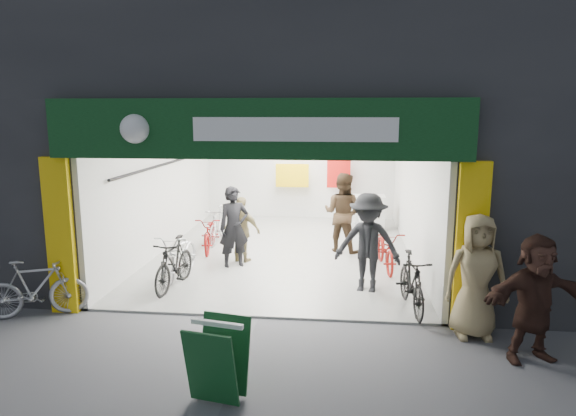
% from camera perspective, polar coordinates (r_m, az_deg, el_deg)
% --- Properties ---
extents(ground, '(60.00, 60.00, 0.00)m').
position_cam_1_polar(ground, '(8.53, -3.32, -12.15)').
color(ground, '#56565B').
rests_on(ground, ground).
extents(building, '(17.00, 10.27, 8.00)m').
position_cam_1_polar(building, '(12.79, 4.43, 15.17)').
color(building, '#232326').
rests_on(building, ground).
extents(bike_left_front, '(0.71, 1.85, 0.96)m').
position_cam_1_polar(bike_left_front, '(10.52, -11.91, -5.16)').
color(bike_left_front, silver).
rests_on(bike_left_front, ground).
extents(bike_left_midfront, '(0.63, 1.67, 0.98)m').
position_cam_1_polar(bike_left_midfront, '(9.92, -12.55, -6.08)').
color(bike_left_midfront, black).
rests_on(bike_left_midfront, ground).
extents(bike_left_midback, '(0.79, 1.71, 0.87)m').
position_cam_1_polar(bike_left_midback, '(12.42, -8.60, -2.82)').
color(bike_left_midback, maroon).
rests_on(bike_left_midback, ground).
extents(bike_left_back, '(0.47, 1.58, 0.94)m').
position_cam_1_polar(bike_left_back, '(13.13, -7.77, -1.89)').
color(bike_left_back, '#AAABAF').
rests_on(bike_left_back, ground).
extents(bike_right_front, '(0.63, 1.67, 0.98)m').
position_cam_1_polar(bike_right_front, '(8.90, 13.57, -8.09)').
color(bike_right_front, black).
rests_on(bike_right_front, ground).
extents(bike_right_mid, '(0.75, 1.72, 0.88)m').
position_cam_1_polar(bike_right_mid, '(11.07, 10.82, -4.54)').
color(bike_right_mid, maroon).
rests_on(bike_right_mid, ground).
extents(bike_right_back, '(0.60, 1.59, 0.93)m').
position_cam_1_polar(bike_right_back, '(13.63, 8.01, -1.46)').
color(bike_right_back, '#B3B3B8').
rests_on(bike_right_back, ground).
extents(parked_bike, '(1.66, 1.03, 0.97)m').
position_cam_1_polar(parked_bike, '(9.37, -26.25, -8.00)').
color(parked_bike, '#A6A5AA').
rests_on(parked_bike, ground).
extents(customer_a, '(0.76, 0.67, 1.76)m').
position_cam_1_polar(customer_a, '(10.93, -6.02, -2.20)').
color(customer_a, black).
rests_on(customer_a, ground).
extents(customer_b, '(1.12, 1.00, 1.90)m').
position_cam_1_polar(customer_b, '(12.15, 6.06, -0.56)').
color(customer_b, '#372719').
rests_on(customer_b, ground).
extents(customer_c, '(1.32, 0.92, 1.86)m').
position_cam_1_polar(customer_c, '(9.50, 8.85, -3.93)').
color(customer_c, black).
rests_on(customer_c, ground).
extents(customer_d, '(0.94, 0.61, 1.49)m').
position_cam_1_polar(customer_d, '(11.28, -5.14, -2.50)').
color(customer_d, '#948456').
rests_on(customer_d, ground).
extents(pedestrian_near, '(0.93, 0.62, 1.86)m').
position_cam_1_polar(pedestrian_near, '(8.07, 20.20, -7.13)').
color(pedestrian_near, '#988458').
rests_on(pedestrian_near, ground).
extents(pedestrian_far, '(1.70, 0.94, 1.74)m').
position_cam_1_polar(pedestrian_far, '(7.63, 25.74, -9.03)').
color(pedestrian_far, '#341F18').
rests_on(pedestrian_far, ground).
extents(sandwich_board, '(0.71, 0.72, 0.93)m').
position_cam_1_polar(sandwich_board, '(6.19, -7.79, -16.27)').
color(sandwich_board, '#10401B').
rests_on(sandwich_board, ground).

